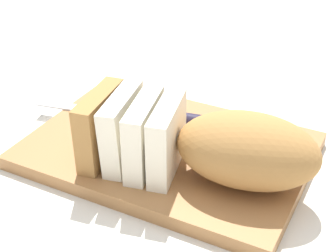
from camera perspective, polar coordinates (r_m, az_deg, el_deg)
ground_plane at (r=0.71m, az=-0.00°, el=-3.40°), size 3.00×3.00×0.00m
cutting_board at (r=0.71m, az=-0.00°, el=-2.75°), size 0.39×0.28×0.02m
bread_loaf at (r=0.62m, az=4.08°, el=-1.93°), size 0.30×0.14×0.09m
bread_knife at (r=0.75m, az=-0.53°, el=0.92°), size 0.28×0.06×0.02m
crumb_near_knife at (r=0.67m, az=-1.10°, el=-3.34°), size 0.01×0.01×0.01m
crumb_near_loaf at (r=0.73m, az=-4.58°, el=-0.27°), size 0.01×0.01×0.01m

